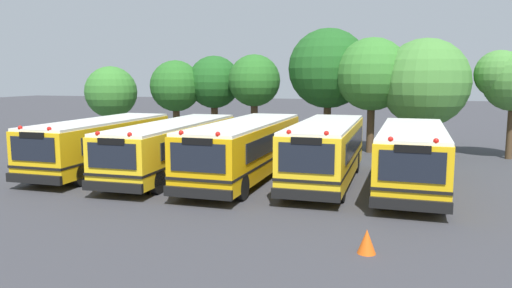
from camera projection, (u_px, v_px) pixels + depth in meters
name	position (u px, v px, depth m)	size (l,w,h in m)	color
ground_plane	(245.00, 179.00, 21.94)	(160.00, 160.00, 0.00)	#38383D
school_bus_0	(101.00, 143.00, 23.57)	(2.65, 9.36, 2.63)	yellow
school_bus_1	(174.00, 145.00, 22.87)	(2.63, 10.82, 2.57)	yellow
school_bus_2	(245.00, 147.00, 21.76)	(2.77, 10.59, 2.70)	#EAA80C
school_bus_3	(326.00, 150.00, 20.87)	(2.48, 9.25, 2.76)	yellow
school_bus_4	(412.00, 156.00, 19.62)	(2.78, 9.43, 2.67)	yellow
tree_0	(111.00, 92.00, 33.06)	(3.51, 3.51, 5.29)	#4C3823
tree_1	(177.00, 86.00, 33.02)	(3.47, 3.47, 5.69)	#4C3823
tree_2	(216.00, 83.00, 33.35)	(3.59, 3.59, 6.01)	#4C3823
tree_3	(253.00, 80.00, 31.47)	(3.38, 3.38, 6.02)	#4C3823
tree_4	(330.00, 67.00, 30.98)	(5.08, 5.08, 7.64)	#4C3823
tree_5	(373.00, 72.00, 28.88)	(4.35, 4.35, 6.90)	#4C3823
tree_6	(422.00, 81.00, 28.04)	(5.09, 5.09, 6.78)	#4C3823
tree_7	(509.00, 79.00, 26.70)	(3.73, 3.30, 6.04)	#4C3823
traffic_cone	(367.00, 241.00, 12.60)	(0.49, 0.49, 0.64)	#EA5914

